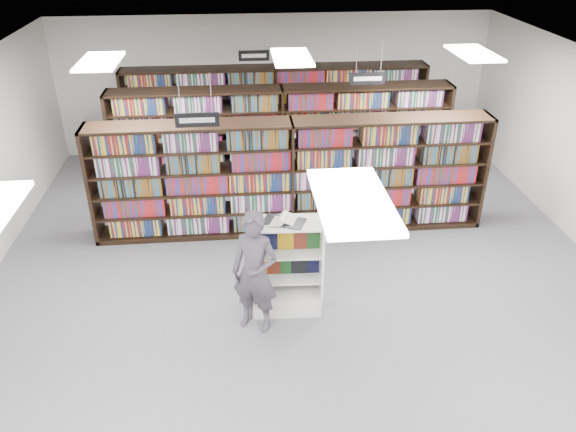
{
  "coord_description": "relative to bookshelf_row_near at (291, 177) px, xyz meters",
  "views": [
    {
      "loc": [
        -0.91,
        -7.0,
        5.26
      ],
      "look_at": [
        -0.2,
        0.5,
        1.1
      ],
      "focal_mm": 35.0,
      "sensor_mm": 36.0,
      "label": 1
    }
  ],
  "objects": [
    {
      "name": "floor",
      "position": [
        0.0,
        -2.0,
        -1.05
      ],
      "size": [
        12.0,
        12.0,
        0.0
      ],
      "primitive_type": "plane",
      "color": "#5B5B60",
      "rests_on": "ground"
    },
    {
      "name": "ceiling",
      "position": [
        0.0,
        -2.0,
        2.15
      ],
      "size": [
        10.0,
        12.0,
        0.1
      ],
      "primitive_type": "cube",
      "color": "white",
      "rests_on": "wall_back"
    },
    {
      "name": "wall_back",
      "position": [
        0.0,
        4.0,
        0.55
      ],
      "size": [
        10.0,
        0.1,
        3.2
      ],
      "primitive_type": "cube",
      "color": "silver",
      "rests_on": "ground"
    },
    {
      "name": "bookshelf_row_near",
      "position": [
        0.0,
        0.0,
        0.0
      ],
      "size": [
        7.0,
        0.6,
        2.1
      ],
      "color": "black",
      "rests_on": "floor"
    },
    {
      "name": "bookshelf_row_mid",
      "position": [
        0.0,
        2.0,
        0.0
      ],
      "size": [
        7.0,
        0.6,
        2.1
      ],
      "color": "black",
      "rests_on": "floor"
    },
    {
      "name": "bookshelf_row_far",
      "position": [
        0.0,
        3.7,
        0.0
      ],
      "size": [
        7.0,
        0.6,
        2.1
      ],
      "color": "black",
      "rests_on": "floor"
    },
    {
      "name": "aisle_sign_left",
      "position": [
        -1.5,
        -1.0,
        1.48
      ],
      "size": [
        0.65,
        0.02,
        0.8
      ],
      "color": "#B2B2B7",
      "rests_on": "ceiling"
    },
    {
      "name": "aisle_sign_right",
      "position": [
        1.5,
        1.0,
        1.48
      ],
      "size": [
        0.65,
        0.02,
        0.8
      ],
      "color": "#B2B2B7",
      "rests_on": "ceiling"
    },
    {
      "name": "aisle_sign_center",
      "position": [
        -0.5,
        3.0,
        1.48
      ],
      "size": [
        0.65,
        0.02,
        0.8
      ],
      "color": "#B2B2B7",
      "rests_on": "ceiling"
    },
    {
      "name": "troffer_front_center",
      "position": [
        0.0,
        -5.0,
        2.11
      ],
      "size": [
        0.6,
        1.2,
        0.04
      ],
      "primitive_type": "cube",
      "color": "white",
      "rests_on": "ceiling"
    },
    {
      "name": "troffer_back_left",
      "position": [
        -3.0,
        0.0,
        2.11
      ],
      "size": [
        0.6,
        1.2,
        0.04
      ],
      "primitive_type": "cube",
      "color": "white",
      "rests_on": "ceiling"
    },
    {
      "name": "troffer_back_center",
      "position": [
        0.0,
        0.0,
        2.11
      ],
      "size": [
        0.6,
        1.2,
        0.04
      ],
      "primitive_type": "cube",
      "color": "white",
      "rests_on": "ceiling"
    },
    {
      "name": "troffer_back_right",
      "position": [
        3.0,
        0.0,
        2.11
      ],
      "size": [
        0.6,
        1.2,
        0.04
      ],
      "primitive_type": "cube",
      "color": "white",
      "rests_on": "ceiling"
    },
    {
      "name": "endcap_display",
      "position": [
        -0.31,
        -2.29,
        -0.56
      ],
      "size": [
        1.07,
        0.57,
        1.47
      ],
      "rotation": [
        0.0,
        0.0,
        -0.04
      ],
      "color": "silver",
      "rests_on": "floor"
    },
    {
      "name": "open_book",
      "position": [
        -0.34,
        -2.33,
        0.46
      ],
      "size": [
        0.65,
        0.51,
        0.13
      ],
      "rotation": [
        0.0,
        0.0,
        -0.38
      ],
      "color": "black",
      "rests_on": "endcap_display"
    },
    {
      "name": "shopper",
      "position": [
        -0.76,
        -2.7,
        -0.14
      ],
      "size": [
        0.78,
        0.67,
        1.82
      ],
      "primitive_type": "imported",
      "rotation": [
        0.0,
        0.0,
        -0.43
      ],
      "color": "#4E4A55",
      "rests_on": "floor"
    }
  ]
}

